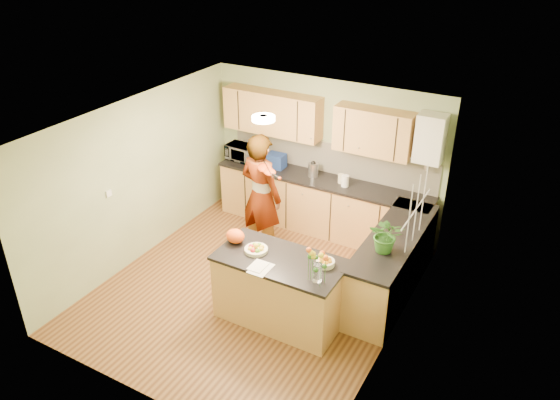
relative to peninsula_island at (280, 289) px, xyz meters
The scene contains 28 objects.
floor 0.86m from the peninsula_island, 148.83° to the left, with size 4.50×4.50×0.00m, color #512F17.
ceiling 2.15m from the peninsula_island, 148.83° to the left, with size 4.00×4.50×0.02m, color white.
wall_back 2.81m from the peninsula_island, 103.24° to the left, with size 4.00×0.02×2.50m, color gray.
wall_front 2.12m from the peninsula_island, 108.21° to the right, with size 4.00×0.02×2.50m, color gray.
wall_left 2.76m from the peninsula_island, behind, with size 0.02×4.50×2.50m, color gray.
wall_right 1.63m from the peninsula_island, 15.12° to the left, with size 0.02×4.50×2.50m, color gray.
back_counter 2.38m from the peninsula_island, 102.56° to the left, with size 3.64×0.62×0.94m.
right_counter 1.63m from the peninsula_island, 48.51° to the left, with size 0.62×2.24×0.94m.
splashback 2.76m from the peninsula_island, 101.22° to the left, with size 3.60×0.02×0.52m, color silver.
upper_cabinets 2.92m from the peninsula_island, 107.92° to the left, with size 3.20×0.34×0.70m.
boiler 3.05m from the peninsula_island, 66.28° to the left, with size 0.40×0.30×0.86m.
window_right 2.00m from the peninsula_island, 35.30° to the left, with size 0.01×1.30×1.05m.
light_switch 2.74m from the peninsula_island, behind, with size 0.02×0.09×0.09m, color white.
ceiling_lamp 2.19m from the peninsula_island, 132.51° to the left, with size 0.30×0.30×0.07m.
peninsula_island is the anchor object (origin of this frame).
fruit_dish 0.62m from the peninsula_island, behind, with size 0.30×0.30×0.10m.
orange_bowl 0.77m from the peninsula_island, 15.26° to the left, with size 0.23×0.23×0.13m.
flower_vase 1.01m from the peninsula_island, 16.70° to the right, with size 0.27×0.27×0.49m.
orange_bag 0.90m from the peninsula_island, behind, with size 0.25×0.21×0.19m, color #F35314.
papers 0.57m from the peninsula_island, 108.43° to the right, with size 0.23×0.31×0.01m, color white.
violinist 1.70m from the peninsula_island, 129.40° to the left, with size 0.72×0.47×1.98m, color #DCA486.
violin 1.73m from the peninsula_island, 128.76° to the left, with size 0.67×0.27×0.13m, color #4E1404, non-canonical shape.
microwave 3.20m from the peninsula_island, 131.77° to the left, with size 0.48×0.33×0.27m, color white.
blue_box 2.80m from the peninsula_island, 120.59° to the left, with size 0.30×0.22×0.24m, color navy.
kettle 2.53m from the peninsula_island, 106.55° to the left, with size 0.16×0.16×0.31m.
jar_cream 2.41m from the peninsula_island, 94.87° to the left, with size 0.10×0.10×0.15m, color beige.
jar_white 2.33m from the peninsula_island, 92.46° to the left, with size 0.12×0.12×0.18m, color white.
potted_plant 1.52m from the peninsula_island, 36.50° to the left, with size 0.43×0.37×0.48m, color #2E6822.
Camera 1 is at (3.38, -5.31, 4.77)m, focal length 35.00 mm.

